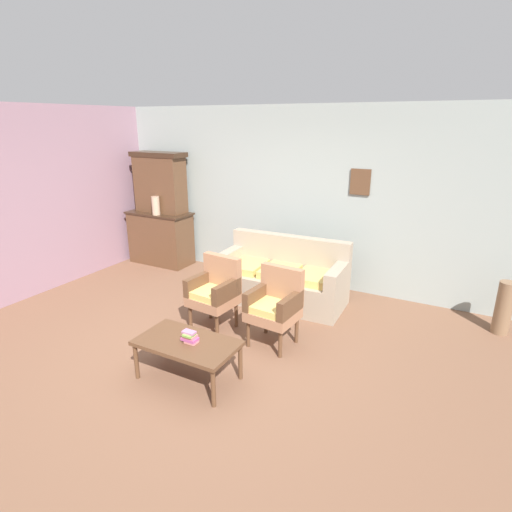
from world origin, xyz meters
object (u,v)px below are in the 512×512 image
object	(u,v)px
vase_on_cabinet	(156,206)
armchair_near_cabinet	(275,303)
armchair_by_doorway	(215,290)
floral_couch	(282,279)
floor_vase_by_wall	(504,308)
coffee_table	(187,345)
side_cabinet	(161,238)
book_stack_on_table	(190,337)

from	to	relation	value
vase_on_cabinet	armchair_near_cabinet	xyz separation A→B (m)	(2.96, -1.44, -0.59)
vase_on_cabinet	armchair_by_doorway	world-z (taller)	vase_on_cabinet
armchair_by_doorway	armchair_near_cabinet	world-z (taller)	same
floral_couch	floor_vase_by_wall	bearing A→B (deg)	8.16
armchair_near_cabinet	vase_on_cabinet	bearing A→B (deg)	154.10
floor_vase_by_wall	floral_couch	bearing A→B (deg)	-171.84
floral_couch	coffee_table	xyz separation A→B (m)	(-0.03, -2.16, 0.05)
side_cabinet	coffee_table	size ratio (longest dim) A/B	1.16
vase_on_cabinet	armchair_by_doorway	xyz separation A→B (m)	(2.14, -1.43, -0.59)
armchair_near_cabinet	coffee_table	world-z (taller)	armchair_near_cabinet
coffee_table	book_stack_on_table	distance (m)	0.11
armchair_by_doorway	book_stack_on_table	bearing A→B (deg)	-68.92
vase_on_cabinet	book_stack_on_table	distance (m)	3.60
side_cabinet	floral_couch	world-z (taller)	side_cabinet
armchair_by_doorway	armchair_near_cabinet	bearing A→B (deg)	-0.46
armchair_by_doorway	book_stack_on_table	size ratio (longest dim) A/B	5.67
vase_on_cabinet	armchair_near_cabinet	world-z (taller)	vase_on_cabinet
book_stack_on_table	floor_vase_by_wall	bearing A→B (deg)	43.01
side_cabinet	coffee_table	xyz separation A→B (m)	(2.60, -2.65, -0.09)
coffee_table	book_stack_on_table	size ratio (longest dim) A/B	6.30
book_stack_on_table	floor_vase_by_wall	distance (m)	3.74
vase_on_cabinet	floral_couch	distance (m)	2.67
side_cabinet	armchair_by_doorway	xyz separation A→B (m)	(2.23, -1.60, 0.03)
armchair_by_doorway	coffee_table	world-z (taller)	armchair_by_doorway
armchair_by_doorway	book_stack_on_table	world-z (taller)	armchair_by_doorway
side_cabinet	book_stack_on_table	bearing A→B (deg)	-45.14
side_cabinet	book_stack_on_table	distance (m)	3.74
armchair_near_cabinet	floor_vase_by_wall	distance (m)	2.77
coffee_table	floor_vase_by_wall	world-z (taller)	floor_vase_by_wall
side_cabinet	armchair_by_doorway	distance (m)	2.75
book_stack_on_table	vase_on_cabinet	bearing A→B (deg)	135.77
coffee_table	armchair_near_cabinet	bearing A→B (deg)	66.43
side_cabinet	book_stack_on_table	size ratio (longest dim) A/B	7.28
floral_couch	armchair_by_doorway	bearing A→B (deg)	-109.44
armchair_near_cabinet	coffee_table	size ratio (longest dim) A/B	0.90
book_stack_on_table	armchair_near_cabinet	bearing A→B (deg)	68.20
book_stack_on_table	armchair_by_doorway	bearing A→B (deg)	111.08
coffee_table	floral_couch	bearing A→B (deg)	89.30
vase_on_cabinet	coffee_table	world-z (taller)	vase_on_cabinet
floral_couch	book_stack_on_table	size ratio (longest dim) A/B	11.40
side_cabinet	armchair_near_cabinet	xyz separation A→B (m)	(3.05, -1.61, 0.03)
floral_couch	side_cabinet	bearing A→B (deg)	169.36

